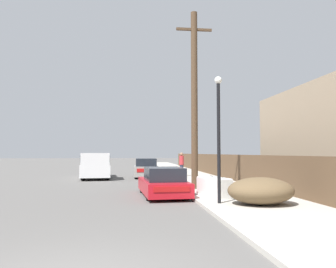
{
  "coord_description": "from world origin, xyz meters",
  "views": [
    {
      "loc": [
        0.8,
        -4.67,
        1.87
      ],
      "look_at": [
        2.78,
        13.06,
        2.89
      ],
      "focal_mm": 35.0,
      "sensor_mm": 36.0,
      "label": 1
    }
  ],
  "objects_px": {
    "parked_sports_car_red": "(163,183)",
    "utility_pole": "(194,97)",
    "pedestrian": "(182,164)",
    "pickup_truck": "(96,166)",
    "discarded_fridge": "(214,187)",
    "car_parked_mid": "(146,168)",
    "street_lamp": "(219,129)",
    "brush_pile": "(261,191)"
  },
  "relations": [
    {
      "from": "parked_sports_car_red",
      "to": "pickup_truck",
      "type": "height_order",
      "value": "pickup_truck"
    },
    {
      "from": "parked_sports_car_red",
      "to": "utility_pole",
      "type": "xyz_separation_m",
      "value": [
        1.72,
        1.7,
        4.06
      ]
    },
    {
      "from": "parked_sports_car_red",
      "to": "street_lamp",
      "type": "height_order",
      "value": "street_lamp"
    },
    {
      "from": "car_parked_mid",
      "to": "pickup_truck",
      "type": "bearing_deg",
      "value": -165.08
    },
    {
      "from": "discarded_fridge",
      "to": "pickup_truck",
      "type": "distance_m",
      "value": 12.76
    },
    {
      "from": "car_parked_mid",
      "to": "street_lamp",
      "type": "height_order",
      "value": "street_lamp"
    },
    {
      "from": "parked_sports_car_red",
      "to": "pedestrian",
      "type": "distance_m",
      "value": 10.53
    },
    {
      "from": "parked_sports_car_red",
      "to": "car_parked_mid",
      "type": "distance_m",
      "value": 10.9
    },
    {
      "from": "utility_pole",
      "to": "pedestrian",
      "type": "bearing_deg",
      "value": 85.56
    },
    {
      "from": "brush_pile",
      "to": "pickup_truck",
      "type": "bearing_deg",
      "value": 117.4
    },
    {
      "from": "discarded_fridge",
      "to": "pickup_truck",
      "type": "height_order",
      "value": "pickup_truck"
    },
    {
      "from": "discarded_fridge",
      "to": "pedestrian",
      "type": "distance_m",
      "value": 11.63
    },
    {
      "from": "parked_sports_car_red",
      "to": "car_parked_mid",
      "type": "bearing_deg",
      "value": 87.64
    },
    {
      "from": "pedestrian",
      "to": "parked_sports_car_red",
      "type": "bearing_deg",
      "value": -103.08
    },
    {
      "from": "car_parked_mid",
      "to": "brush_pile",
      "type": "distance_m",
      "value": 14.63
    },
    {
      "from": "parked_sports_car_red",
      "to": "pedestrian",
      "type": "height_order",
      "value": "pedestrian"
    },
    {
      "from": "car_parked_mid",
      "to": "utility_pole",
      "type": "height_order",
      "value": "utility_pole"
    },
    {
      "from": "parked_sports_car_red",
      "to": "utility_pole",
      "type": "relative_size",
      "value": 0.49
    },
    {
      "from": "parked_sports_car_red",
      "to": "utility_pole",
      "type": "distance_m",
      "value": 4.72
    },
    {
      "from": "pedestrian",
      "to": "brush_pile",
      "type": "bearing_deg",
      "value": -87.38
    },
    {
      "from": "parked_sports_car_red",
      "to": "discarded_fridge",
      "type": "bearing_deg",
      "value": -39.58
    },
    {
      "from": "car_parked_mid",
      "to": "brush_pile",
      "type": "relative_size",
      "value": 1.9
    },
    {
      "from": "parked_sports_car_red",
      "to": "car_parked_mid",
      "type": "height_order",
      "value": "car_parked_mid"
    },
    {
      "from": "utility_pole",
      "to": "pedestrian",
      "type": "relative_size",
      "value": 4.98
    },
    {
      "from": "discarded_fridge",
      "to": "parked_sports_car_red",
      "type": "relative_size",
      "value": 0.43
    },
    {
      "from": "pickup_truck",
      "to": "pedestrian",
      "type": "relative_size",
      "value": 3.34
    },
    {
      "from": "discarded_fridge",
      "to": "parked_sports_car_red",
      "type": "bearing_deg",
      "value": 128.96
    },
    {
      "from": "discarded_fridge",
      "to": "pickup_truck",
      "type": "relative_size",
      "value": 0.31
    },
    {
      "from": "car_parked_mid",
      "to": "discarded_fridge",
      "type": "bearing_deg",
      "value": -79.04
    },
    {
      "from": "discarded_fridge",
      "to": "utility_pole",
      "type": "xyz_separation_m",
      "value": [
        -0.17,
        3.07,
        4.12
      ]
    },
    {
      "from": "discarded_fridge",
      "to": "brush_pile",
      "type": "bearing_deg",
      "value": -76.11
    },
    {
      "from": "pickup_truck",
      "to": "discarded_fridge",
      "type": "bearing_deg",
      "value": 112.36
    },
    {
      "from": "street_lamp",
      "to": "brush_pile",
      "type": "xyz_separation_m",
      "value": [
        1.33,
        -0.42,
        -2.14
      ]
    },
    {
      "from": "street_lamp",
      "to": "pedestrian",
      "type": "height_order",
      "value": "street_lamp"
    },
    {
      "from": "street_lamp",
      "to": "pedestrian",
      "type": "relative_size",
      "value": 2.52
    },
    {
      "from": "discarded_fridge",
      "to": "pedestrian",
      "type": "height_order",
      "value": "pedestrian"
    },
    {
      "from": "discarded_fridge",
      "to": "street_lamp",
      "type": "relative_size",
      "value": 0.41
    },
    {
      "from": "discarded_fridge",
      "to": "pickup_truck",
      "type": "bearing_deg",
      "value": 101.85
    },
    {
      "from": "car_parked_mid",
      "to": "utility_pole",
      "type": "distance_m",
      "value": 10.2
    },
    {
      "from": "parked_sports_car_red",
      "to": "street_lamp",
      "type": "relative_size",
      "value": 0.96
    },
    {
      "from": "pedestrian",
      "to": "pickup_truck",
      "type": "bearing_deg",
      "value": -177.72
    },
    {
      "from": "discarded_fridge",
      "to": "car_parked_mid",
      "type": "distance_m",
      "value": 12.45
    }
  ]
}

